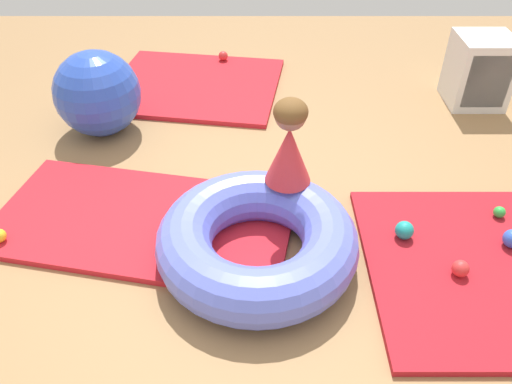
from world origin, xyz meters
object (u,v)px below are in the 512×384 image
play_ball_red (459,268)px  play_ball_blue (511,238)px  play_ball_teal (403,230)px  play_ball_pink (177,213)px  play_ball_green (498,212)px  child_in_red (288,143)px  storage_cube (478,72)px  inflatable_cushion (256,241)px  exercise_ball_large (96,94)px  play_ball_red_second (222,56)px

play_ball_red → play_ball_blue: 0.42m
play_ball_teal → play_ball_pink: play_ball_teal is taller
play_ball_teal → play_ball_blue: 0.60m
play_ball_green → child_in_red: bearing=179.0°
play_ball_red → storage_cube: 2.13m
play_ball_pink → play_ball_green: 1.93m
play_ball_red → play_ball_teal: bearing=128.5°
play_ball_blue → play_ball_green: play_ball_blue is taller
play_ball_pink → play_ball_blue: (1.91, -0.23, 0.01)m
play_ball_blue → storage_cube: bearing=77.9°
inflatable_cushion → exercise_ball_large: 1.83m
play_ball_blue → exercise_ball_large: size_ratio=0.17×
exercise_ball_large → play_ball_red_second: bearing=55.0°
exercise_ball_large → storage_cube: (2.99, 0.45, -0.04)m
play_ball_blue → play_ball_red_second: bearing=124.6°
play_ball_blue → play_ball_red: bearing=-148.6°
inflatable_cushion → play_ball_red: bearing=-7.4°
storage_cube → play_ball_red_second: bearing=160.0°
child_in_red → play_ball_green: child_in_red is taller
child_in_red → play_ball_red: size_ratio=5.64×
play_ball_red → play_ball_pink: (-1.55, 0.45, 0.00)m
child_in_red → play_ball_red: 1.13m
play_ball_red → play_ball_pink: play_ball_pink is taller
play_ball_green → play_ball_red_second: bearing=127.9°
play_ball_teal → play_ball_blue: same height
play_ball_pink → play_ball_blue: 1.92m
inflatable_cushion → play_ball_pink: bearing=146.9°
inflatable_cushion → storage_cube: (1.81, 1.85, 0.13)m
inflatable_cushion → play_ball_green: (1.46, 0.33, -0.08)m
play_ball_blue → storage_cube: (0.38, 1.77, 0.19)m
inflatable_cushion → play_ball_red_second: size_ratio=12.34×
play_ball_blue → play_ball_green: size_ratio=1.52×
play_ball_teal → play_ball_pink: 1.33m
exercise_ball_large → play_ball_teal: bearing=-31.7°
inflatable_cushion → exercise_ball_large: exercise_ball_large is taller
storage_cube → play_ball_blue: bearing=-102.1°
play_ball_green → storage_cube: size_ratio=0.13×
storage_cube → play_ball_green: bearing=-103.1°
play_ball_pink → play_ball_green: size_ratio=1.33×
play_ball_green → play_ball_pink: bearing=-179.3°
inflatable_cushion → play_ball_green: bearing=12.8°
play_ball_teal → play_ball_red_second: 2.73m
play_ball_red_second → inflatable_cushion: bearing=-83.0°
play_ball_teal → play_ball_blue: (0.59, -0.07, 0.00)m
play_ball_green → exercise_ball_large: exercise_ball_large is taller
play_ball_teal → play_ball_red_second: bearing=115.2°
child_in_red → play_ball_teal: 0.84m
inflatable_cushion → play_ball_red: (1.07, -0.14, -0.07)m
play_ball_pink → storage_cube: storage_cube is taller
inflatable_cushion → play_ball_blue: size_ratio=10.24×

